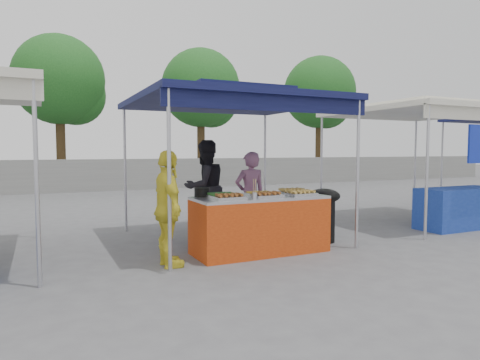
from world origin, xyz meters
name	(u,v)px	position (x,y,z in m)	size (l,w,h in m)	color
ground_plane	(257,251)	(0.00, 0.00, 0.00)	(80.00, 80.00, 0.00)	#59595C
back_wall	(124,175)	(0.00, 11.00, 0.60)	(40.00, 0.25, 1.20)	gray
main_canopy	(231,101)	(0.00, 0.97, 2.37)	(3.20, 3.20, 2.57)	#BBBAC2
neighbor_stall_right	(437,147)	(4.50, 0.57, 1.60)	(3.20, 3.20, 2.57)	#BBBAC2
tree_1	(63,84)	(-1.99, 13.06, 4.19)	(3.61, 3.57, 6.13)	#402E18
tree_2	(203,92)	(4.08, 13.25, 4.26)	(3.66, 3.62, 6.23)	#402E18
tree_3	(321,96)	(10.63, 13.07, 4.40)	(3.76, 3.75, 6.44)	#402E18
vendor_table	(260,225)	(0.00, -0.10, 0.43)	(2.00, 0.80, 0.85)	#C03D11
food_tray_fl	(229,197)	(-0.60, -0.33, 0.88)	(0.42, 0.30, 0.07)	silver
food_tray_fm	(267,196)	(-0.02, -0.34, 0.88)	(0.42, 0.30, 0.07)	silver
food_tray_fr	(301,194)	(0.57, -0.34, 0.88)	(0.42, 0.30, 0.07)	silver
food_tray_bl	(222,195)	(-0.59, -0.04, 0.88)	(0.42, 0.30, 0.07)	silver
food_tray_bm	(259,194)	(0.02, -0.03, 0.88)	(0.42, 0.30, 0.07)	silver
food_tray_br	(291,192)	(0.60, -0.01, 0.88)	(0.42, 0.30, 0.07)	silver
cooking_pot	(202,192)	(-0.80, 0.22, 0.92)	(0.23, 0.23, 0.13)	black
skewer_cup	(254,196)	(-0.26, -0.42, 0.90)	(0.08, 0.08, 0.10)	#BBBAC2
wok_burner	(324,210)	(1.32, 0.11, 0.54)	(0.54, 0.54, 0.90)	black
crate_left	(219,239)	(-0.44, 0.45, 0.14)	(0.48, 0.33, 0.29)	#132AA1
crate_right	(259,233)	(0.32, 0.53, 0.16)	(0.53, 0.37, 0.32)	#132AA1
crate_stacked	(259,214)	(0.32, 0.53, 0.47)	(0.51, 0.36, 0.30)	#132AA1
vendor_woman	(250,196)	(0.29, 0.81, 0.76)	(0.55, 0.36, 1.51)	#885779
helper_man	(205,187)	(-0.25, 1.57, 0.86)	(0.84, 0.65, 1.72)	black
customer_person	(168,209)	(-1.45, -0.27, 0.77)	(0.90, 0.38, 1.54)	yellow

